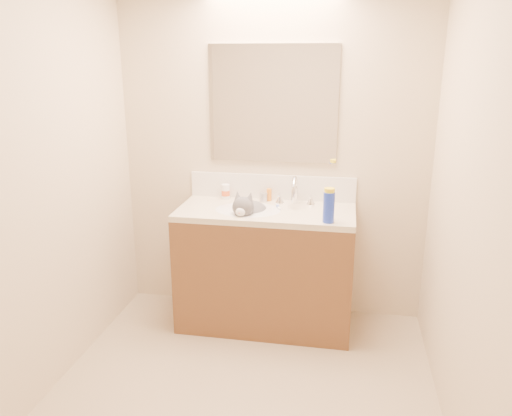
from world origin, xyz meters
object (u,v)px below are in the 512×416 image
at_px(faucet, 295,193).
at_px(spray_can, 329,207).
at_px(silver_jar, 263,197).
at_px(cat, 248,214).
at_px(pill_bottle, 226,192).
at_px(vanity_cabinet, 266,270).
at_px(basin, 248,219).
at_px(amber_bottle, 269,195).

height_order(faucet, spray_can, faucet).
bearing_deg(silver_jar, spray_can, -39.12).
distance_m(faucet, cat, 0.36).
distance_m(pill_bottle, silver_jar, 0.28).
bearing_deg(cat, vanity_cabinet, 16.92).
bearing_deg(pill_bottle, spray_can, -28.41).
xyz_separation_m(basin, silver_jar, (0.07, 0.21, 0.10)).
height_order(faucet, cat, faucet).
height_order(silver_jar, amber_bottle, amber_bottle).
height_order(faucet, pill_bottle, faucet).
bearing_deg(spray_can, pill_bottle, 151.59).
bearing_deg(vanity_cabinet, silver_jar, 104.89).
height_order(vanity_cabinet, pill_bottle, pill_bottle).
bearing_deg(basin, cat, 69.90).
height_order(vanity_cabinet, faucet, faucet).
relative_size(basin, pill_bottle, 4.15).
distance_m(vanity_cabinet, spray_can, 0.72).
bearing_deg(faucet, spray_can, -54.18).
xyz_separation_m(basin, amber_bottle, (0.11, 0.24, 0.12)).
bearing_deg(silver_jar, pill_bottle, 175.28).
relative_size(vanity_cabinet, faucet, 4.29).
xyz_separation_m(vanity_cabinet, amber_bottle, (-0.01, 0.21, 0.50)).
distance_m(faucet, silver_jar, 0.24).
relative_size(silver_jar, spray_can, 0.32).
bearing_deg(basin, amber_bottle, 65.91).
relative_size(cat, silver_jar, 6.31).
bearing_deg(vanity_cabinet, spray_can, -25.74).
distance_m(vanity_cabinet, basin, 0.40).
relative_size(cat, pill_bottle, 3.65).
bearing_deg(basin, silver_jar, 71.17).
height_order(pill_bottle, silver_jar, pill_bottle).
bearing_deg(vanity_cabinet, amber_bottle, 93.29).
relative_size(silver_jar, amber_bottle, 0.70).
relative_size(vanity_cabinet, spray_can, 6.17).
bearing_deg(pill_bottle, amber_bottle, 1.27).
distance_m(basin, amber_bottle, 0.29).
bearing_deg(basin, vanity_cabinet, 14.04).
relative_size(vanity_cabinet, cat, 3.03).
bearing_deg(basin, faucet, 29.12).
bearing_deg(spray_can, basin, 162.16).
bearing_deg(cat, amber_bottle, 71.49).
bearing_deg(spray_can, cat, 161.46).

